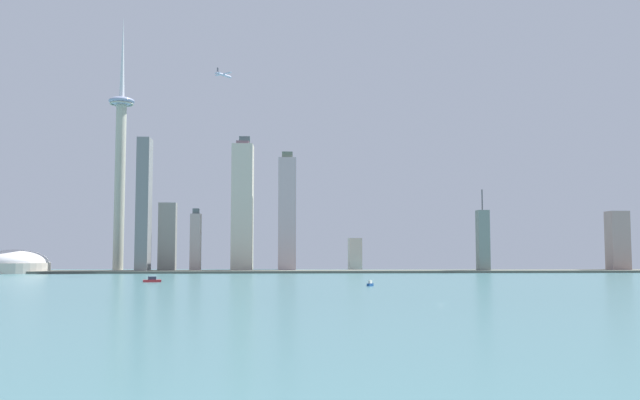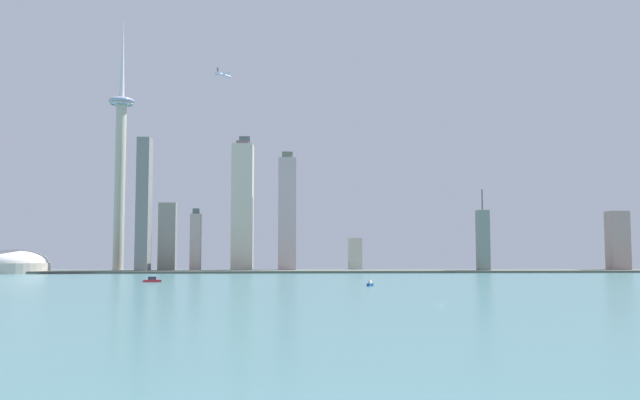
{
  "view_description": "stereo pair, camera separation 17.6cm",
  "coord_description": "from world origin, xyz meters",
  "px_view_note": "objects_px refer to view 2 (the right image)",
  "views": [
    {
      "loc": [
        -80.18,
        -339.01,
        25.81
      ],
      "look_at": [
        -35.11,
        473.64,
        88.35
      ],
      "focal_mm": 37.88,
      "sensor_mm": 36.0,
      "label": 1
    },
    {
      "loc": [
        -80.0,
        -339.01,
        25.81
      ],
      "look_at": [
        -35.11,
        473.64,
        88.35
      ],
      "focal_mm": 37.88,
      "sensor_mm": 36.0,
      "label": 2
    }
  ],
  "objects_px": {
    "observation_tower": "(120,155)",
    "skyscraper_5": "(167,237)",
    "skyscraper_4": "(244,206)",
    "skyscraper_0": "(287,214)",
    "skyscraper_2": "(196,242)",
    "skyscraper_7": "(618,241)",
    "skyscraper_3": "(242,207)",
    "boat_0": "(152,280)",
    "skyscraper_8": "(355,254)",
    "airplane": "(224,75)",
    "stadium_dome": "(15,264)",
    "skyscraper_1": "(144,205)",
    "skyscraper_6": "(483,241)",
    "boat_2": "(370,284)"
  },
  "relations": [
    {
      "from": "skyscraper_7",
      "to": "skyscraper_8",
      "type": "distance_m",
      "value": 342.68
    },
    {
      "from": "boat_0",
      "to": "skyscraper_4",
      "type": "bearing_deg",
      "value": 63.56
    },
    {
      "from": "skyscraper_4",
      "to": "airplane",
      "type": "height_order",
      "value": "airplane"
    },
    {
      "from": "observation_tower",
      "to": "skyscraper_3",
      "type": "distance_m",
      "value": 169.4
    },
    {
      "from": "skyscraper_0",
      "to": "skyscraper_1",
      "type": "bearing_deg",
      "value": -168.87
    },
    {
      "from": "skyscraper_2",
      "to": "skyscraper_3",
      "type": "distance_m",
      "value": 73.73
    },
    {
      "from": "airplane",
      "to": "observation_tower",
      "type": "bearing_deg",
      "value": 89.78
    },
    {
      "from": "skyscraper_0",
      "to": "skyscraper_4",
      "type": "height_order",
      "value": "skyscraper_4"
    },
    {
      "from": "skyscraper_3",
      "to": "boat_0",
      "type": "relative_size",
      "value": 10.63
    },
    {
      "from": "skyscraper_0",
      "to": "skyscraper_2",
      "type": "bearing_deg",
      "value": -172.23
    },
    {
      "from": "skyscraper_0",
      "to": "boat_2",
      "type": "distance_m",
      "value": 377.57
    },
    {
      "from": "skyscraper_7",
      "to": "skyscraper_8",
      "type": "xyz_separation_m",
      "value": [
        -334.73,
        71.42,
        -16.96
      ]
    },
    {
      "from": "skyscraper_1",
      "to": "skyscraper_4",
      "type": "distance_m",
      "value": 149.08
    },
    {
      "from": "skyscraper_4",
      "to": "skyscraper_6",
      "type": "height_order",
      "value": "skyscraper_4"
    },
    {
      "from": "skyscraper_0",
      "to": "skyscraper_7",
      "type": "relative_size",
      "value": 1.98
    },
    {
      "from": "skyscraper_2",
      "to": "skyscraper_7",
      "type": "distance_m",
      "value": 543.67
    },
    {
      "from": "skyscraper_2",
      "to": "skyscraper_6",
      "type": "distance_m",
      "value": 360.99
    },
    {
      "from": "observation_tower",
      "to": "skyscraper_4",
      "type": "xyz_separation_m",
      "value": [
        155.13,
        60.66,
        -61.01
      ]
    },
    {
      "from": "skyscraper_4",
      "to": "boat_2",
      "type": "bearing_deg",
      "value": -74.22
    },
    {
      "from": "observation_tower",
      "to": "skyscraper_6",
      "type": "xyz_separation_m",
      "value": [
        458.62,
        -37.38,
        -110.44
      ]
    },
    {
      "from": "skyscraper_6",
      "to": "skyscraper_2",
      "type": "bearing_deg",
      "value": 175.84
    },
    {
      "from": "skyscraper_0",
      "to": "skyscraper_4",
      "type": "relative_size",
      "value": 0.84
    },
    {
      "from": "boat_2",
      "to": "boat_0",
      "type": "bearing_deg",
      "value": 100.66
    },
    {
      "from": "skyscraper_4",
      "to": "skyscraper_7",
      "type": "height_order",
      "value": "skyscraper_4"
    },
    {
      "from": "skyscraper_6",
      "to": "airplane",
      "type": "height_order",
      "value": "airplane"
    },
    {
      "from": "observation_tower",
      "to": "skyscraper_5",
      "type": "xyz_separation_m",
      "value": [
        61.93,
        -2.93,
        -105.58
      ]
    },
    {
      "from": "skyscraper_2",
      "to": "skyscraper_3",
      "type": "height_order",
      "value": "skyscraper_3"
    },
    {
      "from": "skyscraper_2",
      "to": "stadium_dome",
      "type": "bearing_deg",
      "value": -175.88
    },
    {
      "from": "stadium_dome",
      "to": "skyscraper_3",
      "type": "bearing_deg",
      "value": 5.68
    },
    {
      "from": "stadium_dome",
      "to": "skyscraper_4",
      "type": "height_order",
      "value": "skyscraper_4"
    },
    {
      "from": "observation_tower",
      "to": "skyscraper_5",
      "type": "bearing_deg",
      "value": -2.71
    },
    {
      "from": "stadium_dome",
      "to": "skyscraper_8",
      "type": "xyz_separation_m",
      "value": [
        424.91,
        81.12,
        11.64
      ]
    },
    {
      "from": "skyscraper_3",
      "to": "skyscraper_1",
      "type": "bearing_deg",
      "value": -165.52
    },
    {
      "from": "boat_2",
      "to": "airplane",
      "type": "bearing_deg",
      "value": 62.24
    },
    {
      "from": "skyscraper_1",
      "to": "skyscraper_8",
      "type": "relative_size",
      "value": 3.74
    },
    {
      "from": "skyscraper_4",
      "to": "skyscraper_5",
      "type": "relative_size",
      "value": 2.1
    },
    {
      "from": "skyscraper_3",
      "to": "boat_0",
      "type": "distance_m",
      "value": 302.39
    },
    {
      "from": "skyscraper_0",
      "to": "skyscraper_5",
      "type": "relative_size",
      "value": 1.76
    },
    {
      "from": "observation_tower",
      "to": "skyscraper_8",
      "type": "xyz_separation_m",
      "value": [
        307.49,
        54.36,
        -127.33
      ]
    },
    {
      "from": "skyscraper_3",
      "to": "skyscraper_7",
      "type": "distance_m",
      "value": 488.7
    },
    {
      "from": "skyscraper_1",
      "to": "skyscraper_4",
      "type": "height_order",
      "value": "skyscraper_4"
    },
    {
      "from": "skyscraper_2",
      "to": "skyscraper_5",
      "type": "height_order",
      "value": "skyscraper_5"
    },
    {
      "from": "skyscraper_4",
      "to": "skyscraper_6",
      "type": "relative_size",
      "value": 1.77
    },
    {
      "from": "stadium_dome",
      "to": "skyscraper_2",
      "type": "bearing_deg",
      "value": 4.12
    },
    {
      "from": "airplane",
      "to": "skyscraper_4",
      "type": "bearing_deg",
      "value": 33.88
    },
    {
      "from": "skyscraper_5",
      "to": "skyscraper_6",
      "type": "distance_m",
      "value": 398.21
    },
    {
      "from": "skyscraper_8",
      "to": "airplane",
      "type": "relative_size",
      "value": 2.13
    },
    {
      "from": "skyscraper_2",
      "to": "skyscraper_8",
      "type": "xyz_separation_m",
      "value": [
        208.91,
        65.56,
        -15.83
      ]
    },
    {
      "from": "airplane",
      "to": "stadium_dome",
      "type": "bearing_deg",
      "value": 110.09
    },
    {
      "from": "skyscraper_2",
      "to": "skyscraper_4",
      "type": "xyz_separation_m",
      "value": [
        56.55,
        71.87,
        50.49
      ]
    }
  ]
}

